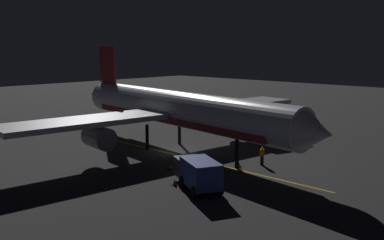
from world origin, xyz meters
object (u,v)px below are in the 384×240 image
(baggage_truck, at_px, (198,173))
(traffic_cone_near_right, at_px, (170,166))
(traffic_cone_under_wing, at_px, (175,182))
(traffic_cone_near_left, at_px, (239,164))
(airliner, at_px, (174,110))
(ground_crew_worker, at_px, (262,156))
(catering_truck, at_px, (274,132))

(baggage_truck, relative_size, traffic_cone_near_right, 10.70)
(traffic_cone_under_wing, bearing_deg, traffic_cone_near_left, 178.38)
(airliner, distance_m, traffic_cone_near_right, 8.43)
(baggage_truck, xyz_separation_m, ground_crew_worker, (-9.12, -0.39, -0.33))
(airliner, height_order, traffic_cone_near_right, airliner)
(baggage_truck, height_order, catering_truck, catering_truck)
(traffic_cone_near_left, bearing_deg, traffic_cone_near_right, -39.44)
(airliner, distance_m, traffic_cone_under_wing, 12.86)
(catering_truck, xyz_separation_m, traffic_cone_near_left, (11.07, 3.45, -0.99))
(baggage_truck, xyz_separation_m, traffic_cone_near_left, (-7.22, -1.62, -0.97))
(airliner, relative_size, traffic_cone_near_left, 68.56)
(ground_crew_worker, bearing_deg, baggage_truck, 2.43)
(ground_crew_worker, height_order, traffic_cone_under_wing, ground_crew_worker)
(traffic_cone_near_left, bearing_deg, airliner, -94.06)
(airliner, relative_size, catering_truck, 6.29)
(catering_truck, xyz_separation_m, traffic_cone_near_right, (15.89, -0.51, -0.99))
(traffic_cone_under_wing, bearing_deg, traffic_cone_near_right, -129.35)
(ground_crew_worker, bearing_deg, traffic_cone_under_wing, -8.50)
(ground_crew_worker, height_order, traffic_cone_near_left, ground_crew_worker)
(catering_truck, relative_size, traffic_cone_under_wing, 10.90)
(baggage_truck, distance_m, ground_crew_worker, 9.13)
(traffic_cone_near_right, bearing_deg, ground_crew_worker, 142.24)
(airliner, height_order, catering_truck, airliner)
(traffic_cone_near_right, height_order, traffic_cone_under_wing, same)
(baggage_truck, xyz_separation_m, traffic_cone_near_right, (-2.41, -5.58, -0.97))
(ground_crew_worker, distance_m, traffic_cone_near_right, 8.51)
(ground_crew_worker, xyz_separation_m, traffic_cone_under_wing, (9.78, -1.46, -0.64))
(airliner, distance_m, traffic_cone_near_left, 9.87)
(airliner, relative_size, traffic_cone_under_wing, 68.56)
(airliner, xyz_separation_m, ground_crew_worker, (-1.26, 10.23, -3.38))
(catering_truck, bearing_deg, traffic_cone_near_left, 17.31)
(airliner, bearing_deg, catering_truck, 152.05)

